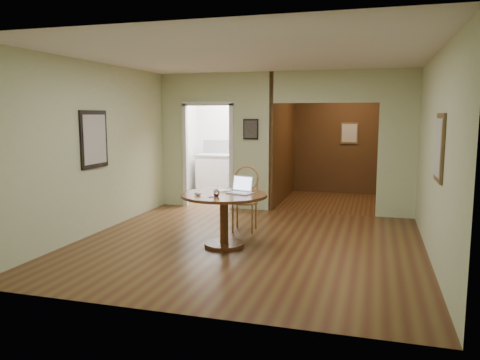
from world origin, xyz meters
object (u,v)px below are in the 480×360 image
(open_laptop, at_px, (241,188))
(closed_laptop, at_px, (225,191))
(dining_table, at_px, (224,207))
(chair, at_px, (245,195))

(open_laptop, distance_m, closed_laptop, 0.26)
(dining_table, relative_size, closed_laptop, 3.99)
(chair, bearing_deg, open_laptop, -81.70)
(open_laptop, relative_size, closed_laptop, 1.28)
(chair, xyz_separation_m, open_laptop, (0.18, -0.88, 0.25))
(closed_laptop, bearing_deg, dining_table, -99.31)
(dining_table, height_order, open_laptop, open_laptop)
(closed_laptop, bearing_deg, open_laptop, -31.20)
(dining_table, xyz_separation_m, open_laptop, (0.21, 0.13, 0.26))
(chair, bearing_deg, closed_laptop, -98.30)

